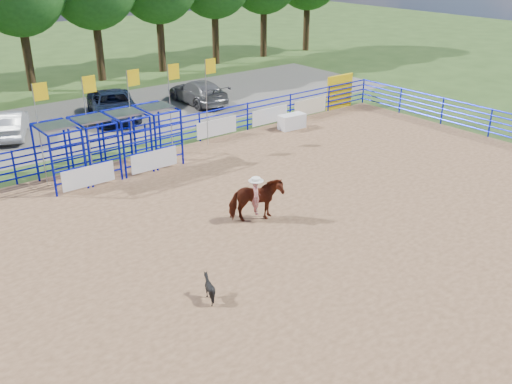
{
  "coord_description": "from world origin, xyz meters",
  "views": [
    {
      "loc": [
        -11.65,
        -13.13,
        9.24
      ],
      "look_at": [
        -0.52,
        1.0,
        1.3
      ],
      "focal_mm": 40.0,
      "sensor_mm": 36.0,
      "label": 1
    }
  ],
  "objects_px": {
    "announcer_table": "(292,121)",
    "car_b": "(10,124)",
    "horse_and_rider": "(256,198)",
    "calf": "(209,288)",
    "car_c": "(113,105)",
    "car_d": "(198,92)"
  },
  "relations": [
    {
      "from": "calf",
      "to": "car_d",
      "type": "bearing_deg",
      "value": -62.78
    },
    {
      "from": "horse_and_rider",
      "to": "calf",
      "type": "distance_m",
      "value": 5.12
    },
    {
      "from": "announcer_table",
      "to": "car_b",
      "type": "distance_m",
      "value": 14.54
    },
    {
      "from": "horse_and_rider",
      "to": "calf",
      "type": "height_order",
      "value": "horse_and_rider"
    },
    {
      "from": "announcer_table",
      "to": "horse_and_rider",
      "type": "bearing_deg",
      "value": -138.14
    },
    {
      "from": "calf",
      "to": "car_d",
      "type": "relative_size",
      "value": 0.15
    },
    {
      "from": "announcer_table",
      "to": "calf",
      "type": "height_order",
      "value": "announcer_table"
    },
    {
      "from": "announcer_table",
      "to": "horse_and_rider",
      "type": "relative_size",
      "value": 0.63
    },
    {
      "from": "calf",
      "to": "car_b",
      "type": "xyz_separation_m",
      "value": [
        0.17,
        18.37,
        0.3
      ]
    },
    {
      "from": "car_d",
      "to": "announcer_table",
      "type": "bearing_deg",
      "value": 100.62
    },
    {
      "from": "horse_and_rider",
      "to": "calf",
      "type": "bearing_deg",
      "value": -143.13
    },
    {
      "from": "horse_and_rider",
      "to": "car_c",
      "type": "xyz_separation_m",
      "value": [
        1.68,
        15.11,
        -0.12
      ]
    },
    {
      "from": "announcer_table",
      "to": "car_d",
      "type": "bearing_deg",
      "value": 98.19
    },
    {
      "from": "announcer_table",
      "to": "calf",
      "type": "xyz_separation_m",
      "value": [
        -12.38,
        -10.5,
        -0.03
      ]
    },
    {
      "from": "announcer_table",
      "to": "calf",
      "type": "relative_size",
      "value": 2.0
    },
    {
      "from": "announcer_table",
      "to": "car_c",
      "type": "bearing_deg",
      "value": 130.81
    },
    {
      "from": "horse_and_rider",
      "to": "car_d",
      "type": "xyz_separation_m",
      "value": [
        7.22,
        14.95,
        -0.16
      ]
    },
    {
      "from": "announcer_table",
      "to": "car_c",
      "type": "relative_size",
      "value": 0.27
    },
    {
      "from": "car_b",
      "to": "car_c",
      "type": "relative_size",
      "value": 0.76
    },
    {
      "from": "car_c",
      "to": "announcer_table",
      "type": "bearing_deg",
      "value": -31.92
    },
    {
      "from": "car_b",
      "to": "car_c",
      "type": "xyz_separation_m",
      "value": [
        5.59,
        -0.21,
        0.08
      ]
    },
    {
      "from": "announcer_table",
      "to": "car_d",
      "type": "height_order",
      "value": "car_d"
    }
  ]
}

